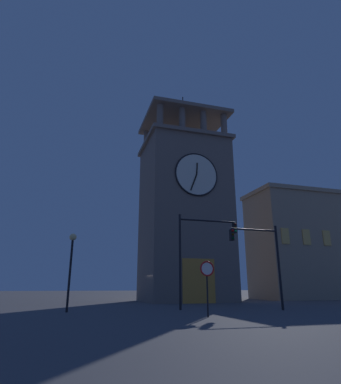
% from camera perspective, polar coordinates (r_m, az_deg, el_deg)
% --- Properties ---
extents(ground_plane, '(200.00, 200.00, 0.00)m').
position_cam_1_polar(ground_plane, '(31.45, -1.69, -19.04)').
color(ground_plane, '#4C4C51').
extents(clocktower, '(9.21, 8.40, 23.78)m').
position_cam_1_polar(clocktower, '(35.46, 2.44, -3.89)').
color(clocktower, '#75665B').
rests_on(clocktower, ground_plane).
extents(adjacent_wing_building, '(17.53, 7.02, 13.22)m').
position_cam_1_polar(adjacent_wing_building, '(46.18, 24.50, -8.51)').
color(adjacent_wing_building, gray).
rests_on(adjacent_wing_building, ground_plane).
extents(traffic_signal_near, '(3.58, 0.41, 5.52)m').
position_cam_1_polar(traffic_signal_near, '(22.79, 15.99, -10.10)').
color(traffic_signal_near, black).
rests_on(traffic_signal_near, ground_plane).
extents(traffic_signal_mid, '(4.41, 0.41, 6.35)m').
position_cam_1_polar(traffic_signal_mid, '(22.89, 4.97, -9.19)').
color(traffic_signal_mid, black).
rests_on(traffic_signal_mid, ground_plane).
extents(street_lamp, '(0.44, 0.44, 4.68)m').
position_cam_1_polar(street_lamp, '(21.28, -17.12, -10.70)').
color(street_lamp, black).
rests_on(street_lamp, ground_plane).
extents(no_horn_sign, '(0.78, 0.14, 2.74)m').
position_cam_1_polar(no_horn_sign, '(17.18, 6.49, -14.00)').
color(no_horn_sign, black).
rests_on(no_horn_sign, ground_plane).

